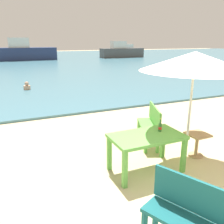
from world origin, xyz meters
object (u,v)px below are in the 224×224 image
(picnic_table_green, at_px, (147,140))
(boat_sailboat, at_px, (24,52))
(patio_umbrella, at_px, (195,61))
(side_table_wood, at_px, (197,141))
(beer_bottle_amber, at_px, (160,127))
(swimmer_person, at_px, (27,86))
(boat_fishing_trawler, at_px, (121,52))
(bench_teal_center, at_px, (195,216))
(boat_tanker, at_px, (131,50))
(bench_green_left, at_px, (151,123))

(picnic_table_green, xyz_separation_m, boat_sailboat, (0.07, 29.21, 0.42))
(patio_umbrella, xyz_separation_m, side_table_wood, (0.40, 0.12, -1.76))
(beer_bottle_amber, distance_m, side_table_wood, 1.13)
(swimmer_person, relative_size, boat_sailboat, 0.05)
(side_table_wood, height_order, boat_fishing_trawler, boat_fishing_trawler)
(boat_fishing_trawler, xyz_separation_m, boat_sailboat, (-13.55, 0.36, 0.15))
(bench_teal_center, height_order, boat_tanker, boat_tanker)
(swimmer_person, height_order, boat_sailboat, boat_sailboat)
(patio_umbrella, bearing_deg, boat_tanker, 63.25)
(swimmer_person, bearing_deg, patio_umbrella, -75.41)
(side_table_wood, height_order, bench_teal_center, bench_teal_center)
(bench_teal_center, xyz_separation_m, bench_green_left, (1.31, 2.96, 0.00))
(picnic_table_green, xyz_separation_m, bench_green_left, (0.80, 1.09, -0.11))
(picnic_table_green, relative_size, boat_sailboat, 0.18)
(boat_tanker, bearing_deg, boat_sailboat, -153.33)
(bench_green_left, bearing_deg, patio_umbrella, -82.38)
(picnic_table_green, height_order, bench_green_left, bench_green_left)
(patio_umbrella, relative_size, boat_sailboat, 0.30)
(beer_bottle_amber, distance_m, swimmer_person, 9.28)
(bench_green_left, distance_m, boat_fishing_trawler, 30.58)
(picnic_table_green, relative_size, bench_green_left, 1.12)
(bench_green_left, xyz_separation_m, boat_tanker, (20.20, 38.63, 0.16))
(beer_bottle_amber, relative_size, boat_sailboat, 0.03)
(swimmer_person, xyz_separation_m, boat_tanker, (22.45, 30.57, 0.46))
(patio_umbrella, bearing_deg, picnic_table_green, 177.19)
(picnic_table_green, bearing_deg, bench_teal_center, -105.11)
(beer_bottle_amber, xyz_separation_m, swimmer_person, (-1.78, 9.09, -0.61))
(boat_sailboat, bearing_deg, picnic_table_green, -90.13)
(bench_teal_center, height_order, swimmer_person, bench_teal_center)
(boat_tanker, bearing_deg, boat_fishing_trawler, -124.19)
(bench_teal_center, distance_m, boat_fishing_trawler, 33.82)
(boat_tanker, bearing_deg, bench_green_left, -117.61)
(swimmer_person, relative_size, boat_tanker, 0.09)
(patio_umbrella, height_order, swimmer_person, patio_umbrella)
(picnic_table_green, xyz_separation_m, boat_fishing_trawler, (13.62, 28.85, 0.27))
(beer_bottle_amber, relative_size, side_table_wood, 0.49)
(bench_teal_center, distance_m, boat_sailboat, 31.09)
(bench_green_left, distance_m, boat_tanker, 43.60)
(patio_umbrella, height_order, bench_green_left, patio_umbrella)
(bench_green_left, bearing_deg, side_table_wood, -61.35)
(bench_teal_center, bearing_deg, boat_fishing_trawler, 65.31)
(bench_teal_center, bearing_deg, swimmer_person, 94.84)
(beer_bottle_amber, height_order, boat_tanker, boat_tanker)
(boat_tanker, distance_m, boat_sailboat, 23.44)
(side_table_wood, bearing_deg, boat_tanker, 63.64)
(beer_bottle_amber, distance_m, bench_teal_center, 2.14)
(beer_bottle_amber, height_order, bench_green_left, beer_bottle_amber)
(boat_tanker, bearing_deg, side_table_wood, -116.36)
(swimmer_person, bearing_deg, boat_sailboat, 85.71)
(picnic_table_green, xyz_separation_m, boat_tanker, (21.01, 39.73, 0.05))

